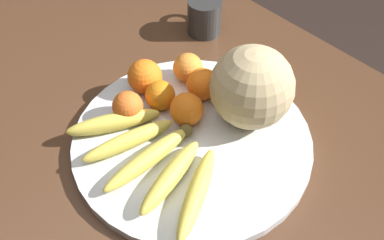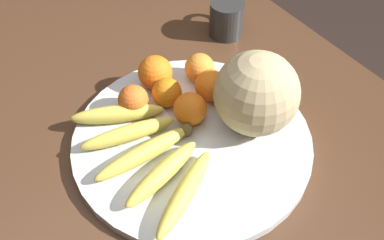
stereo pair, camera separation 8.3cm
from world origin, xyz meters
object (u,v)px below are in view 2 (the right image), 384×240
Objects in this scene: banana_bunch at (146,151)px; produce_tag at (157,111)px; ceramic_mug at (227,18)px; orange_front_right at (155,72)px; orange_top_small at (167,92)px; orange_front_left at (211,86)px; fruit_bowl at (192,140)px; orange_back_right at (133,100)px; kitchen_table at (152,159)px; orange_mid_center at (200,68)px; melon at (256,93)px; orange_back_left at (190,109)px.

banana_bunch is 4.28× the size of produce_tag.
ceramic_mug reaches higher than produce_tag.
orange_front_right is at bearing -128.28° from banana_bunch.
orange_top_small is 0.04m from produce_tag.
orange_front_left is 0.12m from produce_tag.
fruit_bowl is 7.54× the size of orange_back_right.
banana_bunch is 5.20× the size of orange_front_left.
orange_mid_center is at bearing 110.02° from kitchen_table.
fruit_bowl is 7.58× the size of orange_top_small.
orange_top_small is (-0.10, 0.11, 0.01)m from banana_bunch.
melon is 0.25m from orange_back_right.
orange_top_small is at bearing 118.12° from kitchen_table.
orange_mid_center is (-0.17, -0.01, -0.05)m from melon.
orange_front_right is 0.09m from produce_tag.
melon is 2.01× the size of produce_tag.
orange_back_left is (-0.07, -0.10, -0.05)m from melon.
melon is 0.23m from banana_bunch.
kitchen_table is 0.14m from orange_back_right.
orange_top_small reaches higher than produce_tag.
ceramic_mug is (-0.15, 0.26, -0.01)m from orange_top_small.
banana_bunch is 0.15m from orange_top_small.
banana_bunch is 0.12m from produce_tag.
fruit_bowl is at bearing -106.18° from melon.
orange_front_right reaches higher than orange_back_left.
banana_bunch is 0.12m from orange_back_left.
kitchen_table is 3.53× the size of fruit_bowl.
ceramic_mug is at bearing 133.04° from fruit_bowl.
produce_tag is at bearing 53.83° from orange_back_right.
orange_front_left reaches higher than orange_mid_center.
ceramic_mug is (-0.16, 0.29, 0.02)m from produce_tag.
orange_front_right is 0.06m from orange_top_small.
orange_back_right is at bearing -68.74° from ceramic_mug.
orange_top_small is at bearing 74.16° from orange_back_right.
orange_back_right is (0.04, -0.08, -0.01)m from orange_front_right.
orange_back_right and orange_top_small have the same top height.
orange_back_right is at bearing -131.91° from melon.
fruit_bowl is 0.11m from orange_top_small.
kitchen_table is at bearing -140.79° from fruit_bowl.
fruit_bowl is 0.37m from ceramic_mug.
ceramic_mug is (-0.12, 0.16, -0.01)m from orange_mid_center.
orange_front_left is 1.08× the size of orange_back_right.
orange_back_left is 0.07m from orange_top_small.
orange_mid_center is 0.21m from ceramic_mug.
fruit_bowl is 0.17m from orange_front_right.
orange_mid_center is 0.10m from orange_top_small.
kitchen_table is at bearing -90.13° from orange_front_left.
produce_tag is (-0.13, -0.14, -0.08)m from melon.
fruit_bowl is 0.10m from banana_bunch.
orange_top_small is 0.30m from ceramic_mug.
melon reaches higher than orange_front_right.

